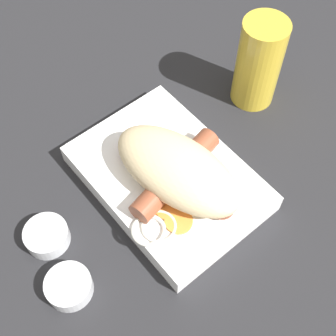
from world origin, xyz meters
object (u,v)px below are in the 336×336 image
object	(u,v)px
sausage	(174,175)
drink_glass	(258,63)
condiment_cup_far	(69,287)
bread_roll	(175,171)
food_tray	(168,178)
condiment_cup_near	(47,236)

from	to	relation	value
sausage	drink_glass	xyz separation A→B (m)	(0.05, -0.20, 0.02)
sausage	condiment_cup_far	bearing A→B (deg)	97.03
drink_glass	bread_roll	bearing A→B (deg)	105.64
bread_roll	sausage	bearing A→B (deg)	-35.89
food_tray	sausage	xyz separation A→B (m)	(-0.02, 0.00, 0.03)
bread_roll	drink_glass	xyz separation A→B (m)	(0.06, -0.20, 0.01)
bread_roll	condiment_cup_near	bearing A→B (deg)	72.61
condiment_cup_far	bread_roll	bearing A→B (deg)	-83.60
sausage	condiment_cup_near	size ratio (longest dim) A/B	3.14
condiment_cup_near	drink_glass	size ratio (longest dim) A/B	0.40
bread_roll	condiment_cup_far	size ratio (longest dim) A/B	3.48
bread_roll	condiment_cup_far	distance (m)	0.18
food_tray	condiment_cup_far	distance (m)	0.18
sausage	condiment_cup_far	world-z (taller)	sausage
food_tray	drink_glass	world-z (taller)	drink_glass
condiment_cup_far	drink_glass	distance (m)	0.39
drink_glass	condiment_cup_near	bearing A→B (deg)	90.83
condiment_cup_near	drink_glass	bearing A→B (deg)	-89.17
drink_glass	sausage	bearing A→B (deg)	105.18
drink_glass	condiment_cup_far	bearing A→B (deg)	101.39
food_tray	drink_glass	size ratio (longest dim) A/B	1.78
sausage	condiment_cup_near	xyz separation A→B (m)	(0.05, 0.16, -0.03)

